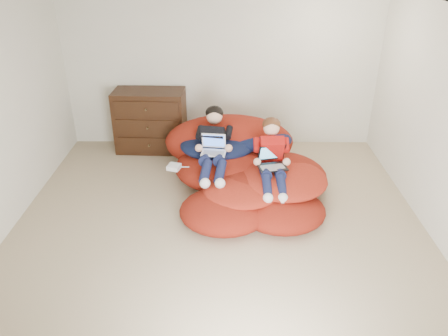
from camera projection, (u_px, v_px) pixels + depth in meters
room_shell at (219, 211)px, 5.22m from camera, size 5.10×5.10×2.77m
dresser at (151, 121)px, 7.05m from camera, size 1.13×0.64×1.00m
beanbag_pile at (245, 169)px, 6.04m from camera, size 2.31×2.39×0.87m
cream_pillow at (206, 125)px, 6.55m from camera, size 0.43×0.27×0.27m
older_boy at (214, 141)px, 5.92m from camera, size 0.39×1.24×0.70m
younger_boy at (272, 154)px, 5.63m from camera, size 0.33×1.07×0.74m
laptop_white at (214, 147)px, 5.83m from camera, size 0.35×0.32×0.24m
laptop_black at (272, 161)px, 5.62m from camera, size 0.41×0.41×0.25m
power_adapter at (174, 167)px, 5.79m from camera, size 0.19×0.19×0.06m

